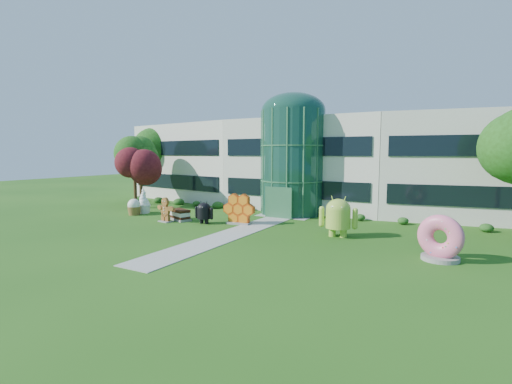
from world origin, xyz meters
The scene contains 14 objects.
ground centered at (0.00, 0.00, 0.00)m, with size 140.00×140.00×0.00m, color #215114.
building centered at (0.00, 18.00, 4.65)m, with size 46.00×15.00×9.30m, color beige, non-canonical shape.
atrium centered at (0.00, 12.00, 4.90)m, with size 6.00×6.00×9.80m, color #194738.
walkway centered at (0.00, 2.00, 0.02)m, with size 2.40×20.00×0.04m, color #9E9E93.
tree_red centered at (-15.50, 7.50, 3.00)m, with size 4.00×4.00×6.00m, color #3F0C14, non-canonical shape.
trees_backdrop centered at (0.00, 13.00, 4.20)m, with size 52.00×8.00×8.40m, color #1F4310, non-canonical shape.
android_green centered at (6.85, 4.31, 1.57)m, with size 2.77×1.85×3.14m, color #9FC73F, non-canonical shape.
android_black centered at (-4.24, 3.62, 1.04)m, with size 1.82×1.22×2.07m, color black, non-canonical shape.
donut centered at (13.42, 1.49, 1.27)m, with size 2.45×1.18×2.55m, color #DC536C, non-canonical shape.
gingerbread centered at (-7.57, 2.66, 1.06)m, with size 2.29×0.88×2.11m, color brown, non-canonical shape.
ice_cream_sandwich centered at (-7.01, 3.83, 0.48)m, with size 2.17×1.09×0.97m, color black, non-canonical shape.
honeycomb centered at (-1.60, 4.87, 1.14)m, with size 2.89×1.03×2.27m, color orange, non-canonical shape.
froyo centered at (-12.68, 5.10, 1.22)m, with size 1.42×1.42×2.44m, color white, non-canonical shape.
cupcake centered at (-12.63, 3.86, 0.77)m, with size 1.29×1.29×1.54m, color white, non-canonical shape.
Camera 1 is at (14.33, -20.59, 5.81)m, focal length 26.00 mm.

